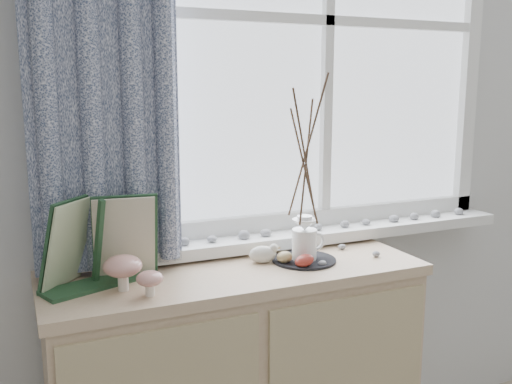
# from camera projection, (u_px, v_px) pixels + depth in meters

# --- Properties ---
(botanical_book) EXTENTS (0.41, 0.26, 0.27)m
(botanical_book) POSITION_uv_depth(u_px,v_px,m) (99.00, 243.00, 1.60)
(botanical_book) COLOR #204327
(botanical_book) RESTS_ON sideboard
(toadstool_cluster) EXTENTS (0.15, 0.16, 0.10)m
(toadstool_cluster) POSITION_uv_depth(u_px,v_px,m) (129.00, 270.00, 1.59)
(toadstool_cluster) COLOR white
(toadstool_cluster) RESTS_ON sideboard
(wooden_eggs) EXTENTS (0.13, 0.17, 0.06)m
(wooden_eggs) POSITION_uv_depth(u_px,v_px,m) (284.00, 257.00, 1.84)
(wooden_eggs) COLOR tan
(wooden_eggs) RESTS_ON sideboard
(songbird_figurine) EXTENTS (0.13, 0.09, 0.06)m
(songbird_figurine) POSITION_uv_depth(u_px,v_px,m) (263.00, 253.00, 1.86)
(songbird_figurine) COLOR white
(songbird_figurine) RESTS_ON sideboard
(crocheted_doily) EXTENTS (0.21, 0.21, 0.01)m
(crocheted_doily) POSITION_uv_depth(u_px,v_px,m) (304.00, 260.00, 1.88)
(crocheted_doily) COLOR black
(crocheted_doily) RESTS_ON sideboard
(twig_pitcher) EXTENTS (0.22, 0.22, 0.62)m
(twig_pitcher) POSITION_uv_depth(u_px,v_px,m) (306.00, 154.00, 1.82)
(twig_pitcher) COLOR white
(twig_pitcher) RESTS_ON crocheted_doily
(sideboard_pebbles) EXTENTS (0.33, 0.22, 0.02)m
(sideboard_pebbles) POSITION_uv_depth(u_px,v_px,m) (324.00, 253.00, 1.94)
(sideboard_pebbles) COLOR gray
(sideboard_pebbles) RESTS_ON sideboard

